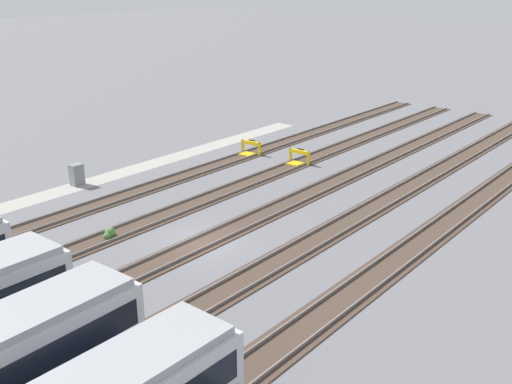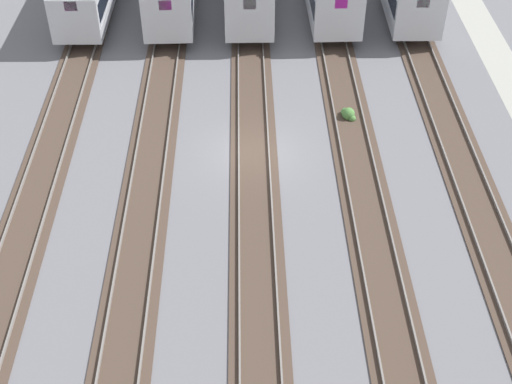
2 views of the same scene
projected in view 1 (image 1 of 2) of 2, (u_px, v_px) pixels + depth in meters
ground_plane at (202, 243)px, 34.63m from camera, size 400.00×400.00×0.00m
service_walkway at (61, 191)px, 43.10m from camera, size 54.00×2.00×0.01m
rail_track_nearest at (99, 204)px, 40.46m from camera, size 90.00×2.23×0.21m
rail_track_near_inner at (146, 222)px, 37.53m from camera, size 90.00×2.23×0.21m
rail_track_middle at (202, 243)px, 34.61m from camera, size 90.00×2.24×0.21m
rail_track_far_inner at (268, 267)px, 31.69m from camera, size 90.00×2.23×0.21m
rail_track_farthest at (348, 297)px, 28.77m from camera, size 90.00×2.23×0.21m
bumper_stop_nearest_track at (249, 149)px, 51.77m from camera, size 1.38×2.01×1.22m
bumper_stop_near_inner_track at (297, 158)px, 49.13m from camera, size 1.34×2.00×1.22m
electrical_cabinet at (77, 175)px, 44.11m from camera, size 0.90×0.73×1.60m
weed_clump at (110, 233)px, 35.37m from camera, size 0.92×0.70×0.64m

